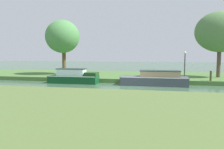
# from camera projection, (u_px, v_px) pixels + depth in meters

# --- Properties ---
(ground_plane) EXTENTS (120.00, 120.00, 0.00)m
(ground_plane) POSITION_uv_depth(u_px,v_px,m) (129.00, 87.00, 18.87)
(ground_plane) COLOR #3E5E44
(riverbank_far) EXTENTS (72.00, 10.00, 0.40)m
(riverbank_far) POSITION_uv_depth(u_px,v_px,m) (137.00, 76.00, 25.67)
(riverbank_far) COLOR #486E35
(riverbank_far) RESTS_ON ground_plane
(riverbank_near) EXTENTS (72.00, 10.00, 0.40)m
(riverbank_near) POSITION_uv_depth(u_px,v_px,m) (103.00, 111.00, 10.08)
(riverbank_near) COLOR #516833
(riverbank_near) RESTS_ON ground_plane
(slate_barge) EXTENTS (5.83, 1.56, 1.34)m
(slate_barge) POSITION_uv_depth(u_px,v_px,m) (155.00, 79.00, 19.55)
(slate_barge) COLOR #404650
(slate_barge) RESTS_ON ground_plane
(forest_narrowboat) EXTENTS (4.74, 1.49, 1.40)m
(forest_narrowboat) POSITION_uv_depth(u_px,v_px,m) (74.00, 77.00, 21.11)
(forest_narrowboat) COLOR #104621
(forest_narrowboat) RESTS_ON ground_plane
(willow_tree_left) EXTENTS (3.93, 3.79, 6.27)m
(willow_tree_left) POSITION_uv_depth(u_px,v_px,m) (62.00, 37.00, 25.61)
(willow_tree_left) COLOR brown
(willow_tree_left) RESTS_ON riverbank_far
(willow_tree_centre) EXTENTS (5.00, 3.31, 6.63)m
(willow_tree_centre) POSITION_uv_depth(u_px,v_px,m) (221.00, 32.00, 22.10)
(willow_tree_centre) COLOR brown
(willow_tree_centre) RESTS_ON riverbank_far
(lamp_post) EXTENTS (0.24, 0.24, 2.63)m
(lamp_post) POSITION_uv_depth(u_px,v_px,m) (185.00, 61.00, 21.37)
(lamp_post) COLOR #333338
(lamp_post) RESTS_ON riverbank_far
(mooring_post_near) EXTENTS (0.18, 0.18, 0.89)m
(mooring_post_near) POSITION_uv_depth(u_px,v_px,m) (211.00, 76.00, 19.66)
(mooring_post_near) COLOR #483F29
(mooring_post_near) RESTS_ON riverbank_far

